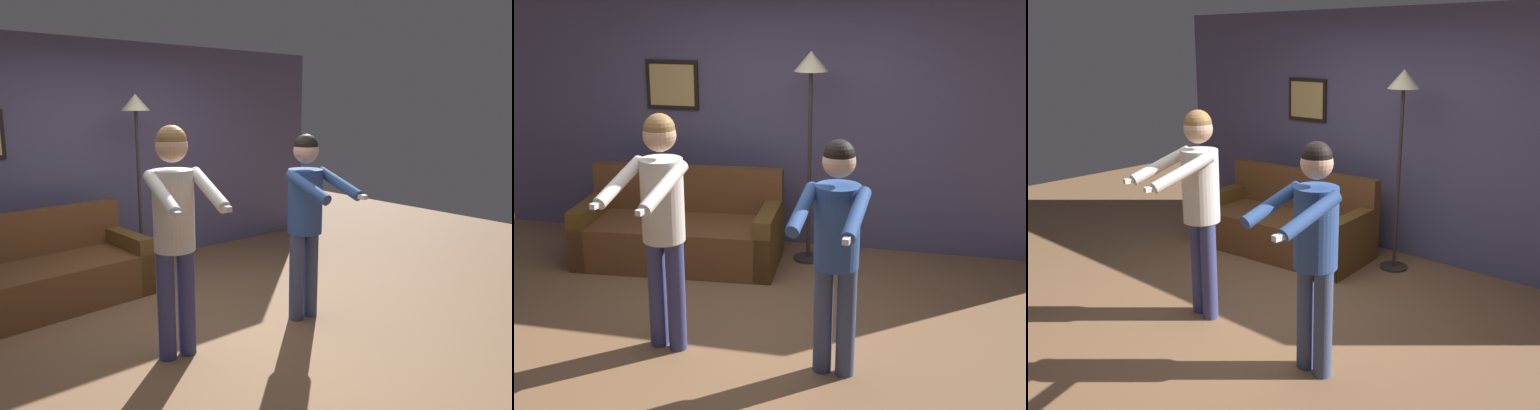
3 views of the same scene
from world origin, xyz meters
The scene contains 6 objects.
ground_plane centered at (0.00, 0.00, 0.00)m, with size 12.00×12.00×0.00m, color brown.
back_wall_assembly centered at (-0.01, 2.19, 1.30)m, with size 6.40×0.09×2.60m.
couch centered at (-0.89, 1.40, 0.28)m, with size 1.96×1.00×0.87m.
torchiere_lamp centered at (0.30, 1.72, 1.64)m, with size 0.31×0.31×2.00m.
person_standing_left centered at (-0.38, -0.27, 1.06)m, with size 0.51×0.74×1.74m.
person_standing_right centered at (0.86, -0.35, 0.99)m, with size 0.47×0.71×1.64m.
Camera 3 is at (3.04, -3.16, 2.23)m, focal length 40.00 mm.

